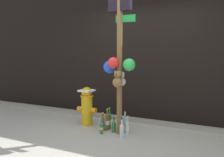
# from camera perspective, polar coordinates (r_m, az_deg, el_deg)

# --- Properties ---
(ground_plane) EXTENTS (14.00, 14.00, 0.00)m
(ground_plane) POSITION_cam_1_polar(r_m,az_deg,el_deg) (4.19, 0.21, -14.44)
(ground_plane) COLOR #ADA899
(building_wall) EXTENTS (10.00, 0.20, 3.40)m
(building_wall) POSITION_cam_1_polar(r_m,az_deg,el_deg) (5.46, 7.79, 8.51)
(building_wall) COLOR black
(building_wall) RESTS_ON ground_plane
(curb_strip) EXTENTS (8.00, 0.12, 0.08)m
(curb_strip) POSITION_cam_1_polar(r_m,az_deg,el_deg) (5.24, 5.99, -9.73)
(curb_strip) COLOR gray
(curb_strip) RESTS_ON ground_plane
(memorial_post) EXTENTS (0.62, 0.44, 2.54)m
(memorial_post) POSITION_cam_1_polar(r_m,az_deg,el_deg) (4.28, 1.53, 4.85)
(memorial_post) COLOR brown
(memorial_post) RESTS_ON ground_plane
(fire_hydrant) EXTENTS (0.42, 0.27, 0.78)m
(fire_hydrant) POSITION_cam_1_polar(r_m,az_deg,el_deg) (4.96, -5.92, -6.27)
(fire_hydrant) COLOR gold
(fire_hydrant) RESTS_ON ground_plane
(bottle_0) EXTENTS (0.07, 0.07, 0.40)m
(bottle_0) POSITION_cam_1_polar(r_m,az_deg,el_deg) (4.79, -0.60, -9.81)
(bottle_0) COLOR #337038
(bottle_0) RESTS_ON ground_plane
(bottle_1) EXTENTS (0.07, 0.07, 0.32)m
(bottle_1) POSITION_cam_1_polar(r_m,az_deg,el_deg) (4.49, -2.48, -11.46)
(bottle_1) COLOR #337038
(bottle_1) RESTS_ON ground_plane
(bottle_2) EXTENTS (0.07, 0.07, 0.39)m
(bottle_2) POSITION_cam_1_polar(r_m,az_deg,el_deg) (4.57, 3.05, -10.64)
(bottle_2) COLOR #B2DBEA
(bottle_2) RESTS_ON ground_plane
(bottle_3) EXTENTS (0.08, 0.08, 0.41)m
(bottle_3) POSITION_cam_1_polar(r_m,az_deg,el_deg) (4.69, -1.09, -10.08)
(bottle_3) COLOR brown
(bottle_3) RESTS_ON ground_plane
(bottle_4) EXTENTS (0.07, 0.07, 0.27)m
(bottle_4) POSITION_cam_1_polar(r_m,az_deg,el_deg) (4.58, 0.45, -11.12)
(bottle_4) COLOR #337038
(bottle_4) RESTS_ON ground_plane
(bottle_5) EXTENTS (0.08, 0.08, 0.34)m
(bottle_5) POSITION_cam_1_polar(r_m,az_deg,el_deg) (4.68, -2.20, -10.49)
(bottle_5) COLOR brown
(bottle_5) RESTS_ON ground_plane
(bottle_6) EXTENTS (0.06, 0.06, 0.34)m
(bottle_6) POSITION_cam_1_polar(r_m,az_deg,el_deg) (4.48, 3.66, -11.34)
(bottle_6) COLOR #B2DBEA
(bottle_6) RESTS_ON ground_plane
(bottle_7) EXTENTS (0.07, 0.07, 0.35)m
(bottle_7) POSITION_cam_1_polar(r_m,az_deg,el_deg) (4.27, 2.29, -12.07)
(bottle_7) COLOR silver
(bottle_7) RESTS_ON ground_plane
(litter_0) EXTENTS (0.08, 0.09, 0.01)m
(litter_0) POSITION_cam_1_polar(r_m,az_deg,el_deg) (5.06, 6.37, -10.77)
(litter_0) COLOR tan
(litter_0) RESTS_ON ground_plane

